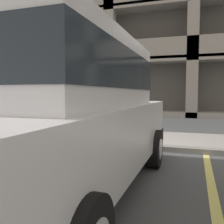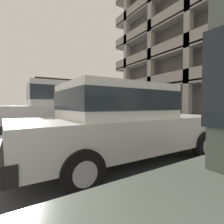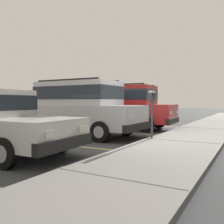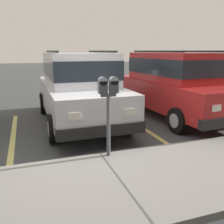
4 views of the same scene
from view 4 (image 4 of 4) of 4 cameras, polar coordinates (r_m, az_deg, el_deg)
The scene contains 6 objects.
ground_plane at distance 5.10m, azimuth -3.30°, elevation -10.26°, with size 80.00×80.00×0.10m.
sidewalk at distance 3.95m, azimuth 2.04°, elevation -16.11°, with size 40.00×2.20×0.12m.
parking_stall_lines at distance 6.24m, azimuth -21.78°, elevation -6.15°, with size 13.29×4.80×0.01m.
silver_suv at distance 7.17m, azimuth -7.75°, elevation 6.16°, with size 2.03×4.78×2.03m.
red_sedan at distance 8.02m, azimuth 13.92°, elevation 6.69°, with size 2.20×4.88×2.03m.
parking_meter_near at distance 4.43m, azimuth -0.85°, elevation 3.25°, with size 0.35×0.12×1.47m.
Camera 4 is at (1.24, 4.49, 2.03)m, focal length 40.00 mm.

